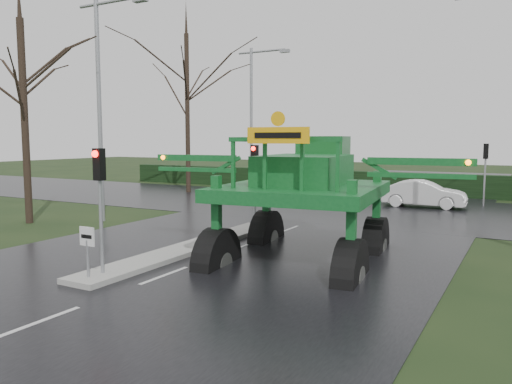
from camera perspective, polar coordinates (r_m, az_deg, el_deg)
The scene contains 15 objects.
ground at distance 14.17m, azimuth -10.42°, elevation -9.44°, with size 140.00×140.00×0.00m, color black.
road_main at distance 22.62m, azimuth 5.83°, elevation -3.54°, with size 14.00×80.00×0.02m, color black.
road_cross at distance 28.18m, azimuth 10.61°, elevation -1.71°, with size 80.00×12.00×0.02m, color black.
median_island at distance 17.23m, azimuth -7.46°, elevation -6.33°, with size 1.20×10.00×0.16m, color gray.
hedge_row at distance 35.75m, azimuth 14.66°, elevation 1.02°, with size 44.00×0.90×1.50m, color black.
keep_left_sign at distance 13.75m, azimuth -18.73°, elevation -5.62°, with size 0.50×0.07×1.35m.
traffic_signal_near at distance 13.86m, azimuth -17.44°, elevation 0.92°, with size 0.26×0.33×3.52m.
traffic_signal_mid at distance 20.65m, azimuth -0.15°, elevation 2.80°, with size 0.26×0.33×3.52m.
traffic_signal_far at distance 30.65m, azimuth 24.75°, elevation 3.30°, with size 0.26×0.33×3.52m.
street_light_left_near at distance 23.74m, azimuth -17.01°, elevation 11.17°, with size 3.85×0.30×10.00m.
street_light_left_far at distance 34.97m, azimuth -0.11°, elevation 9.70°, with size 3.85×0.30×10.00m.
tree_left_near at distance 24.57m, azimuth -25.06°, elevation 10.36°, with size 6.30×6.30×10.85m.
tree_left_far at distance 35.71m, azimuth -7.88°, elevation 11.43°, with size 7.70×7.70×13.26m.
crop_sprayer at distance 15.00m, azimuth -4.10°, elevation 1.85°, with size 10.06×6.73×5.64m.
white_sedan at distance 29.16m, azimuth 18.54°, elevation -1.68°, with size 1.57×4.50×1.48m, color white.
Camera 1 is at (8.69, -10.54, 3.76)m, focal length 35.00 mm.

